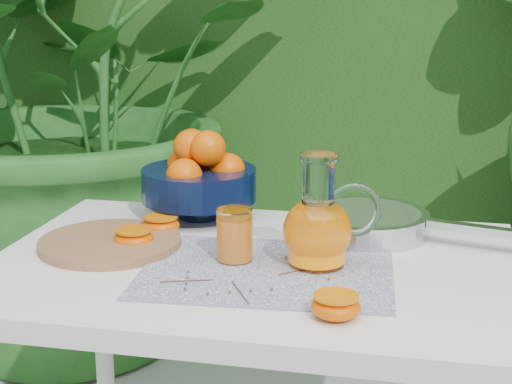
% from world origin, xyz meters
% --- Properties ---
extents(hedge_backdrop, '(8.00, 1.65, 2.50)m').
position_xyz_m(hedge_backdrop, '(0.06, 2.06, 1.19)').
color(hedge_backdrop, '#174313').
rests_on(hedge_backdrop, ground).
extents(potted_plant_left, '(2.65, 2.65, 1.88)m').
position_xyz_m(potted_plant_left, '(-0.76, 1.19, 0.94)').
color(potted_plant_left, '#205C1F').
rests_on(potted_plant_left, ground).
extents(white_table, '(1.00, 0.70, 0.75)m').
position_xyz_m(white_table, '(0.12, 0.02, 0.67)').
color(white_table, white).
rests_on(white_table, ground).
extents(placemat, '(0.48, 0.39, 0.00)m').
position_xyz_m(placemat, '(0.16, -0.03, 0.75)').
color(placemat, '#0D124E').
rests_on(placemat, white_table).
extents(cutting_board, '(0.32, 0.32, 0.02)m').
position_xyz_m(cutting_board, '(-0.17, 0.04, 0.76)').
color(cutting_board, '#946342').
rests_on(cutting_board, white_table).
extents(fruit_bowl, '(0.31, 0.31, 0.20)m').
position_xyz_m(fruit_bowl, '(-0.06, 0.29, 0.84)').
color(fruit_bowl, black).
rests_on(fruit_bowl, white_table).
extents(juice_pitcher, '(0.19, 0.15, 0.21)m').
position_xyz_m(juice_pitcher, '(0.25, 0.02, 0.83)').
color(juice_pitcher, white).
rests_on(juice_pitcher, white_table).
extents(juice_tumbler, '(0.08, 0.08, 0.10)m').
position_xyz_m(juice_tumbler, '(0.09, 0.01, 0.80)').
color(juice_tumbler, white).
rests_on(juice_tumbler, white_table).
extents(saute_pan, '(0.49, 0.32, 0.05)m').
position_xyz_m(saute_pan, '(0.32, 0.24, 0.78)').
color(saute_pan, '#BCBDC1').
rests_on(saute_pan, white_table).
extents(orange_halves, '(0.54, 0.46, 0.04)m').
position_xyz_m(orange_halves, '(0.03, -0.00, 0.77)').
color(orange_halves, '#E95D02').
rests_on(orange_halves, white_table).
extents(thyme_sprigs, '(0.29, 0.23, 0.01)m').
position_xyz_m(thyme_sprigs, '(0.14, -0.09, 0.76)').
color(thyme_sprigs, '#4F3524').
rests_on(thyme_sprigs, white_table).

